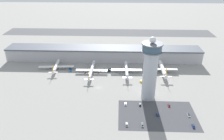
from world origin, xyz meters
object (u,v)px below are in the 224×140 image
at_px(car_silver_sedan, 142,125).
at_px(car_yellow_taxi, 189,115).
at_px(airplane_gate_charlie, 126,70).
at_px(service_truck_catering, 70,70).
at_px(car_navy_sedan, 169,105).
at_px(service_truck_fuel, 143,82).
at_px(airplane_gate_delta, 163,69).
at_px(car_grey_coupe, 193,126).
at_px(car_green_van, 126,104).
at_px(airplane_gate_alpha, 56,66).
at_px(airplane_gate_bravo, 92,70).
at_px(car_blue_compact, 127,124).
at_px(car_white_wagon, 158,115).
at_px(service_truck_baggage, 109,70).
at_px(car_black_suv, 140,105).
at_px(control_tower, 150,69).

relative_size(car_silver_sedan, car_yellow_taxi, 1.05).
xyz_separation_m(airplane_gate_charlie, car_silver_sedan, (10.42, -87.83, -3.63)).
bearing_deg(service_truck_catering, airplane_gate_charlie, -3.87).
bearing_deg(car_navy_sedan, service_truck_fuel, 115.94).
bearing_deg(airplane_gate_delta, car_grey_coupe, -84.59).
relative_size(car_green_van, car_silver_sedan, 0.95).
height_order(airplane_gate_charlie, car_grey_coupe, airplane_gate_charlie).
distance_m(airplane_gate_alpha, airplane_gate_bravo, 43.62).
bearing_deg(car_yellow_taxi, airplane_gate_bravo, 140.70).
bearing_deg(service_truck_fuel, airplane_gate_charlie, 127.68).
bearing_deg(car_grey_coupe, car_blue_compact, 179.79).
height_order(airplane_gate_bravo, car_white_wagon, airplane_gate_bravo).
xyz_separation_m(service_truck_catering, car_grey_coupe, (114.47, -92.43, -0.41)).
distance_m(service_truck_baggage, car_black_suv, 72.19).
relative_size(airplane_gate_charlie, car_white_wagon, 9.39).
xyz_separation_m(car_white_wagon, car_navy_sedan, (11.88, 13.74, 0.01)).
relative_size(service_truck_fuel, car_white_wagon, 1.67).
xyz_separation_m(control_tower, airplane_gate_alpha, (-101.09, 55.51, -25.83)).
relative_size(control_tower, car_navy_sedan, 13.34).
xyz_separation_m(control_tower, car_green_van, (-20.95, -11.76, -29.09)).
relative_size(car_green_van, car_grey_coupe, 0.97).
xyz_separation_m(airplane_gate_bravo, car_grey_coupe, (88.82, -86.32, -3.31)).
height_order(service_truck_catering, car_yellow_taxi, service_truck_catering).
height_order(car_silver_sedan, car_yellow_taxi, car_silver_sedan).
height_order(car_green_van, car_yellow_taxi, car_yellow_taxi).
height_order(airplane_gate_delta, service_truck_catering, airplane_gate_delta).
bearing_deg(car_navy_sedan, car_grey_coupe, -63.22).
height_order(control_tower, service_truck_catering, control_tower).
xyz_separation_m(airplane_gate_alpha, car_blue_compact, (80.52, -94.41, -3.26)).
distance_m(airplane_gate_delta, service_truck_baggage, 60.49).
height_order(airplane_gate_bravo, car_yellow_taxi, airplane_gate_bravo).
bearing_deg(car_silver_sedan, car_grey_coupe, -0.29).
bearing_deg(airplane_gate_delta, car_navy_sedan, -94.38).
distance_m(airplane_gate_bravo, car_green_van, 69.88).
height_order(control_tower, airplane_gate_charlie, control_tower).
bearing_deg(car_grey_coupe, airplane_gate_charlie, 119.33).
distance_m(control_tower, airplane_gate_delta, 61.16).
bearing_deg(car_grey_coupe, service_truck_fuel, 116.28).
height_order(airplane_gate_bravo, service_truck_catering, airplane_gate_bravo).
distance_m(service_truck_fuel, car_grey_coupe, 74.19).
bearing_deg(airplane_gate_bravo, car_blue_compact, -66.36).
bearing_deg(car_black_suv, car_green_van, 177.88).
bearing_deg(car_navy_sedan, car_yellow_taxi, -44.05).
distance_m(airplane_gate_delta, car_yellow_taxi, 77.60).
distance_m(car_white_wagon, car_yellow_taxi, 25.47).
distance_m(car_black_suv, car_navy_sedan, 25.32).
xyz_separation_m(airplane_gate_charlie, car_yellow_taxi, (49.58, -74.51, -3.67)).
relative_size(service_truck_catering, service_truck_fuel, 1.19).
xyz_separation_m(car_green_van, car_yellow_taxi, (51.64, -13.80, 0.00)).
height_order(control_tower, car_silver_sedan, control_tower).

